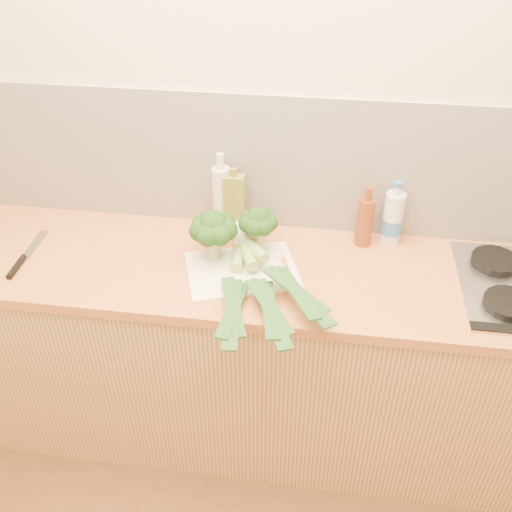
{
  "coord_description": "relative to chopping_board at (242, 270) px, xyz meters",
  "views": [
    {
      "loc": [
        0.24,
        -0.45,
        2.16
      ],
      "look_at": [
        0.02,
        1.1,
        1.02
      ],
      "focal_mm": 40.0,
      "sensor_mm": 36.0,
      "label": 1
    }
  ],
  "objects": [
    {
      "name": "room_shell",
      "position": [
        0.04,
        0.33,
        0.26
      ],
      "size": [
        3.5,
        3.5,
        3.5
      ],
      "color": "beige",
      "rests_on": "ground"
    },
    {
      "name": "counter",
      "position": [
        0.04,
        0.04,
        -0.46
      ],
      "size": [
        3.2,
        0.62,
        0.9
      ],
      "color": "tan",
      "rests_on": "ground"
    },
    {
      "name": "chopping_board",
      "position": [
        0.0,
        0.0,
        0.0
      ],
      "size": [
        0.46,
        0.4,
        0.01
      ],
      "primitive_type": "cube",
      "rotation": [
        0.0,
        0.0,
        0.33
      ],
      "color": "white",
      "rests_on": "counter"
    },
    {
      "name": "broccoli_left",
      "position": [
        -0.11,
        0.05,
        0.14
      ],
      "size": [
        0.17,
        0.17,
        0.2
      ],
      "color": "#98A560",
      "rests_on": "chopping_board"
    },
    {
      "name": "broccoli_right",
      "position": [
        0.04,
        0.11,
        0.14
      ],
      "size": [
        0.14,
        0.14,
        0.19
      ],
      "color": "#98A560",
      "rests_on": "chopping_board"
    },
    {
      "name": "leek_front",
      "position": [
        -0.01,
        -0.05,
        0.03
      ],
      "size": [
        0.13,
        0.64,
        0.04
      ],
      "rotation": [
        0.0,
        0.0,
        0.11
      ],
      "color": "white",
      "rests_on": "chopping_board"
    },
    {
      "name": "leek_mid",
      "position": [
        0.04,
        -0.03,
        0.05
      ],
      "size": [
        0.3,
        0.67,
        0.04
      ],
      "rotation": [
        0.0,
        0.0,
        0.38
      ],
      "color": "white",
      "rests_on": "chopping_board"
    },
    {
      "name": "leek_back",
      "position": [
        0.1,
        -0.03,
        0.06
      ],
      "size": [
        0.41,
        0.52,
        0.04
      ],
      "rotation": [
        0.0,
        0.0,
        0.66
      ],
      "color": "white",
      "rests_on": "chopping_board"
    },
    {
      "name": "chefs_knife",
      "position": [
        -0.82,
        -0.06,
        0.0
      ],
      "size": [
        0.04,
        0.32,
        0.02
      ],
      "rotation": [
        0.0,
        0.0,
        0.04
      ],
      "color": "silver",
      "rests_on": "counter"
    },
    {
      "name": "oil_tin",
      "position": [
        -0.07,
        0.24,
        0.12
      ],
      "size": [
        0.08,
        0.05,
        0.29
      ],
      "color": "olive",
      "rests_on": "counter"
    },
    {
      "name": "glass_bottle",
      "position": [
        -0.12,
        0.26,
        0.14
      ],
      "size": [
        0.07,
        0.07,
        0.34
      ],
      "color": "silver",
      "rests_on": "counter"
    },
    {
      "name": "amber_bottle",
      "position": [
        0.43,
        0.24,
        0.1
      ],
      "size": [
        0.06,
        0.06,
        0.25
      ],
      "color": "brown",
      "rests_on": "counter"
    },
    {
      "name": "water_bottle",
      "position": [
        0.54,
        0.27,
        0.09
      ],
      "size": [
        0.08,
        0.08,
        0.24
      ],
      "color": "silver",
      "rests_on": "counter"
    }
  ]
}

